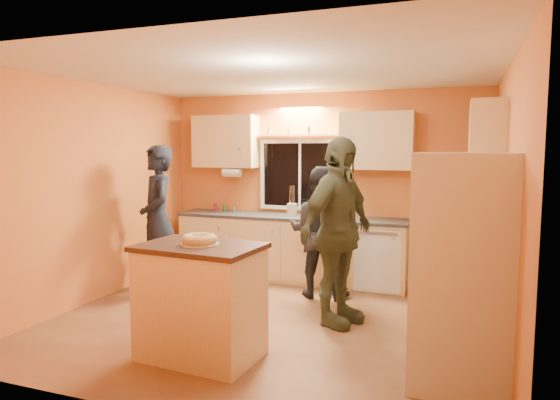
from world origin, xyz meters
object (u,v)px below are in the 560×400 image
at_px(refrigerator, 461,271).
at_px(person_right, 338,232).
at_px(island, 201,300).
at_px(person_center, 319,232).
at_px(person_left, 158,219).

xyz_separation_m(refrigerator, person_right, (-1.20, 0.99, 0.07)).
distance_m(island, person_center, 2.19).
bearing_deg(person_right, person_center, 47.50).
bearing_deg(island, person_right, 57.59).
height_order(refrigerator, person_center, refrigerator).
bearing_deg(refrigerator, person_right, 140.56).
xyz_separation_m(person_left, person_right, (2.41, -0.35, 0.04)).
bearing_deg(person_left, refrigerator, 25.80).
bearing_deg(person_right, island, 164.12).
bearing_deg(refrigerator, island, -173.55).
height_order(island, person_center, person_center).
distance_m(refrigerator, person_left, 3.85).
distance_m(refrigerator, person_center, 2.50).
distance_m(refrigerator, person_right, 1.56).
relative_size(island, person_center, 0.68).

